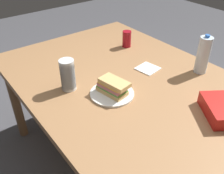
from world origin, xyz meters
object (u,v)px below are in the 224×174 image
Objects in this scene: paper_plate at (112,93)px; water_bottle_tall at (203,55)px; chip_bag at (221,110)px; sandwich at (113,87)px; dining_table at (137,96)px; plastic_cup_stack at (68,75)px; soda_can_red at (127,39)px.

water_bottle_tall is (0.15, 0.60, 0.11)m from paper_plate.
sandwich is at bearing 68.75° from chip_bag.
chip_bag is 0.44m from water_bottle_tall.
chip_bag reaches higher than paper_plate.
plastic_cup_stack reaches higher than dining_table.
sandwich is 0.64m from soda_can_red.
chip_bag is (0.47, 0.32, -0.02)m from sandwich.
dining_table is 0.21m from sandwich.
paper_plate is at bearing -100.09° from dining_table.
chip_bag is at bearing 34.39° from sandwich.
water_bottle_tall is (0.58, 0.13, 0.06)m from soda_can_red.
water_bottle_tall is (0.14, 0.60, 0.07)m from sandwich.
plastic_cup_stack is at bearing 70.26° from chip_bag.
sandwich is 0.56m from chip_bag.
soda_can_red is at bearing 132.41° from paper_plate.
water_bottle_tall is (0.12, 0.43, 0.19)m from dining_table.
plastic_cup_stack is (-0.34, -0.76, -0.03)m from water_bottle_tall.
soda_can_red is at bearing -167.41° from water_bottle_tall.
plastic_cup_stack is (-0.67, -0.48, 0.06)m from chip_bag.
water_bottle_tall reaches higher than paper_plate.
dining_table is 7.44× the size of water_bottle_tall.
chip_bag is 0.91× the size of water_bottle_tall.
sandwich is at bearing -47.22° from soda_can_red.
dining_table is 7.54× the size of paper_plate.
water_bottle_tall is at bearing -6.37° from chip_bag.
paper_plate is 0.64m from soda_can_red.
paper_plate is at bearing 68.76° from chip_bag.
plastic_cup_stack is at bearing -69.79° from soda_can_red.
water_bottle_tall is (-0.32, 0.28, 0.08)m from chip_bag.
paper_plate is at bearing -103.59° from water_bottle_tall.
dining_table is at bearing -33.39° from soda_can_red.
sandwich is 0.26m from plastic_cup_stack.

